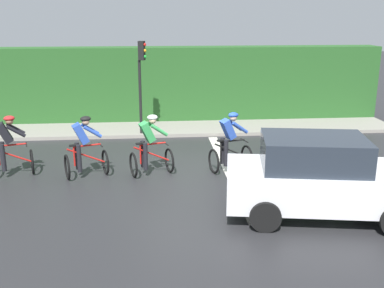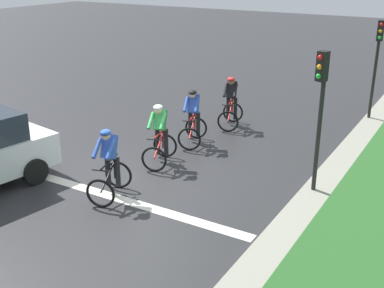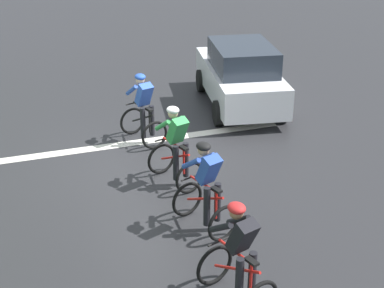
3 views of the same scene
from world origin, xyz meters
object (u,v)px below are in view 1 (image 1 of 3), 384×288
(cyclist_lead, at_px, (9,148))
(traffic_light_near_crossing, at_px, (141,74))
(cyclist_fourth, at_px, (230,143))
(car_white, at_px, (321,178))
(cyclist_mid, at_px, (150,147))
(cyclist_second, at_px, (84,148))

(cyclist_lead, height_order, traffic_light_near_crossing, traffic_light_near_crossing)
(cyclist_fourth, relative_size, car_white, 0.38)
(cyclist_mid, distance_m, traffic_light_near_crossing, 4.31)
(cyclist_second, distance_m, cyclist_fourth, 3.93)
(cyclist_mid, bearing_deg, car_white, -128.90)
(cyclist_lead, distance_m, cyclist_second, 2.02)
(car_white, height_order, traffic_light_near_crossing, traffic_light_near_crossing)
(cyclist_lead, distance_m, cyclist_mid, 3.75)
(car_white, bearing_deg, cyclist_fourth, 25.38)
(cyclist_second, distance_m, traffic_light_near_crossing, 4.56)
(cyclist_fourth, bearing_deg, car_white, -154.62)
(cyclist_second, xyz_separation_m, car_white, (-2.91, -5.37, 0.08))
(cyclist_mid, xyz_separation_m, car_white, (-2.93, -3.63, 0.08))
(cyclist_lead, bearing_deg, traffic_light_near_crossing, -42.11)
(cyclist_lead, relative_size, car_white, 0.38)
(cyclist_fourth, distance_m, car_white, 3.38)
(cyclist_lead, height_order, cyclist_mid, same)
(car_white, distance_m, traffic_light_near_crossing, 8.12)
(cyclist_lead, relative_size, traffic_light_near_crossing, 0.50)
(cyclist_second, xyz_separation_m, cyclist_mid, (0.02, -1.74, 0.00))
(cyclist_lead, bearing_deg, car_white, -113.11)
(cyclist_lead, relative_size, cyclist_second, 1.00)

